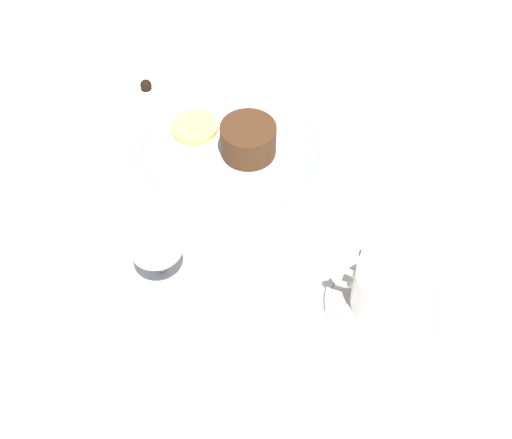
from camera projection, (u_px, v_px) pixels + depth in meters
The scene contains 10 objects.
ground_plane at pixel (240, 170), 0.85m from camera, with size 3.00×3.00×0.00m, color white.
dinner_plate at pixel (231, 150), 0.86m from camera, with size 0.28×0.28×0.01m.
saucer at pixel (385, 304), 0.71m from camera, with size 0.14×0.14×0.01m.
coffee_cup at pixel (387, 289), 0.68m from camera, with size 0.11×0.08×0.06m.
spoon at pixel (353, 291), 0.71m from camera, with size 0.02×0.11×0.00m.
wine_glass at pixel (154, 238), 0.69m from camera, with size 0.07×0.07×0.11m.
fork at pixel (365, 200), 0.81m from camera, with size 0.03×0.19×0.01m.
dessert_cake at pixel (248, 140), 0.83m from camera, with size 0.08×0.08×0.05m.
pineapple_slice at pixel (194, 127), 0.87m from camera, with size 0.07×0.07×0.01m.
chocolate_truffle at pixel (146, 85), 0.95m from camera, with size 0.02×0.02×0.02m.
Camera 1 is at (-0.19, 0.54, 0.63)m, focal length 42.00 mm.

